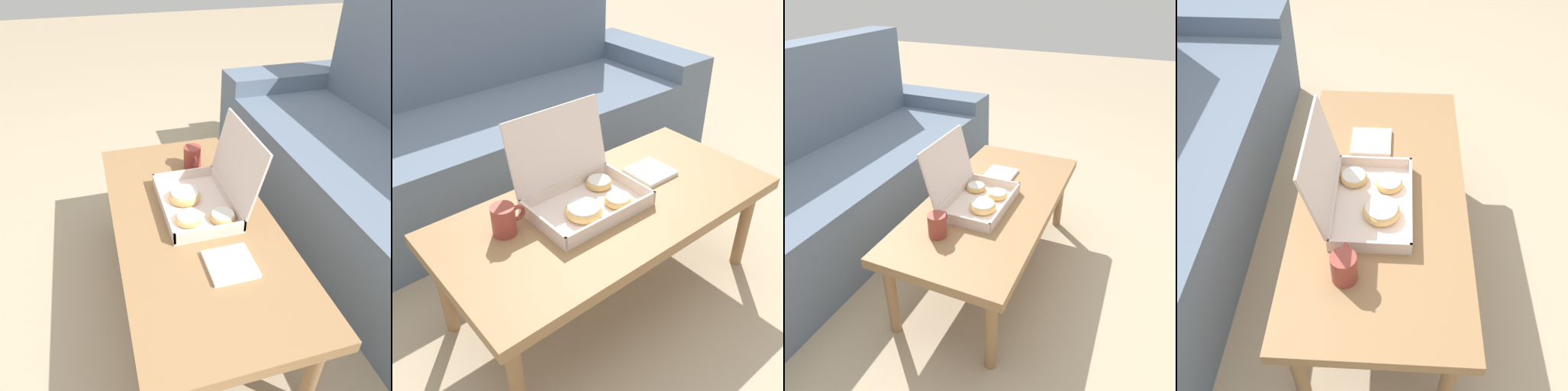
% 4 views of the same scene
% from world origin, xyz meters
% --- Properties ---
extents(ground_plane, '(12.00, 12.00, 0.00)m').
position_xyz_m(ground_plane, '(0.00, 0.00, 0.00)').
color(ground_plane, tan).
extents(couch, '(2.37, 0.78, 0.96)m').
position_xyz_m(couch, '(0.00, 0.80, 0.32)').
color(couch, slate).
rests_on(couch, ground_plane).
extents(coffee_table, '(1.13, 0.54, 0.40)m').
position_xyz_m(coffee_table, '(0.00, -0.15, 0.36)').
color(coffee_table, '#997047').
rests_on(coffee_table, ground_plane).
extents(pastry_box, '(0.36, 0.30, 0.28)m').
position_xyz_m(pastry_box, '(-0.06, -0.10, 0.45)').
color(pastry_box, silver).
rests_on(pastry_box, coffee_table).
extents(coffee_mug, '(0.11, 0.07, 0.09)m').
position_xyz_m(coffee_mug, '(-0.33, -0.07, 0.44)').
color(coffee_mug, '#993D33').
rests_on(coffee_mug, coffee_table).
extents(napkin_stack, '(0.14, 0.14, 0.01)m').
position_xyz_m(napkin_stack, '(0.24, -0.11, 0.40)').
color(napkin_stack, white).
rests_on(napkin_stack, coffee_table).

